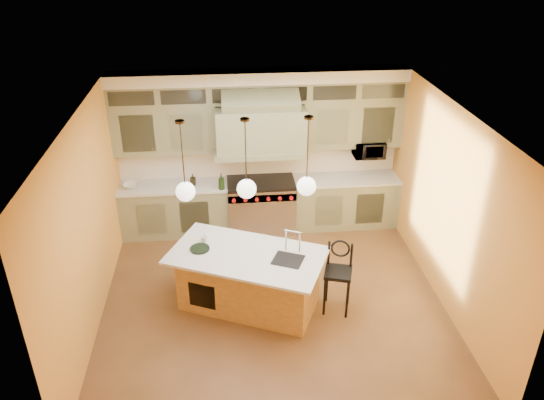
{
  "coord_description": "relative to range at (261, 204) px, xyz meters",
  "views": [
    {
      "loc": [
        -0.64,
        -6.34,
        5.04
      ],
      "look_at": [
        0.06,
        0.7,
        1.33
      ],
      "focal_mm": 35.0,
      "sensor_mm": 36.0,
      "label": 1
    }
  ],
  "objects": [
    {
      "name": "wall_back",
      "position": [
        0.0,
        0.36,
        0.96
      ],
      "size": [
        5.0,
        0.0,
        5.0
      ],
      "primitive_type": "plane",
      "rotation": [
        1.57,
        0.0,
        0.0
      ],
      "color": "gold",
      "rests_on": "ground"
    },
    {
      "name": "wall_right",
      "position": [
        2.5,
        -2.14,
        0.96
      ],
      "size": [
        0.0,
        5.0,
        5.0
      ],
      "primitive_type": "plane",
      "rotation": [
        1.57,
        0.0,
        -1.57
      ],
      "color": "gold",
      "rests_on": "ground"
    },
    {
      "name": "pendant_center",
      "position": [
        -0.36,
        -2.22,
        1.46
      ],
      "size": [
        0.26,
        0.26,
        1.11
      ],
      "color": "#2D2319",
      "rests_on": "ceiling"
    },
    {
      "name": "wall_left",
      "position": [
        -2.5,
        -2.14,
        0.96
      ],
      "size": [
        0.0,
        5.0,
        5.0
      ],
      "primitive_type": "plane",
      "rotation": [
        1.57,
        0.0,
        1.57
      ],
      "color": "gold",
      "rests_on": "ground"
    },
    {
      "name": "fruit_bowl",
      "position": [
        -2.27,
        0.01,
        0.49
      ],
      "size": [
        0.29,
        0.29,
        0.07
      ],
      "primitive_type": "imported",
      "rotation": [
        0.0,
        0.0,
        0.05
      ],
      "color": "silver",
      "rests_on": "back_cabinetry"
    },
    {
      "name": "wall_front",
      "position": [
        0.0,
        -4.64,
        0.96
      ],
      "size": [
        5.0,
        0.0,
        5.0
      ],
      "primitive_type": "plane",
      "rotation": [
        -1.57,
        0.0,
        0.0
      ],
      "color": "gold",
      "rests_on": "ground"
    },
    {
      "name": "cup",
      "position": [
        -0.98,
        -1.88,
        0.48
      ],
      "size": [
        0.11,
        0.11,
        0.09
      ],
      "primitive_type": "imported",
      "rotation": [
        0.0,
        0.0,
        0.12
      ],
      "color": "white",
      "rests_on": "kitchen_island"
    },
    {
      "name": "pendant_right",
      "position": [
        0.44,
        -2.22,
        1.46
      ],
      "size": [
        0.26,
        0.26,
        1.11
      ],
      "color": "#2D2319",
      "rests_on": "ceiling"
    },
    {
      "name": "range",
      "position": [
        0.0,
        0.0,
        0.0
      ],
      "size": [
        1.2,
        0.74,
        0.96
      ],
      "color": "silver",
      "rests_on": "floor"
    },
    {
      "name": "floor",
      "position": [
        0.0,
        -2.14,
        -0.49
      ],
      "size": [
        5.0,
        5.0,
        0.0
      ],
      "primitive_type": "plane",
      "color": "brown",
      "rests_on": "ground"
    },
    {
      "name": "counter_stool",
      "position": [
        0.91,
        -2.42,
        0.13
      ],
      "size": [
        0.47,
        0.47,
        1.08
      ],
      "rotation": [
        0.0,
        0.0,
        -0.3
      ],
      "color": "black",
      "rests_on": "floor"
    },
    {
      "name": "oil_bottle_a",
      "position": [
        -0.7,
        -0.22,
        0.6
      ],
      "size": [
        0.11,
        0.11,
        0.29
      ],
      "primitive_type": "imported",
      "rotation": [
        0.0,
        0.0,
        -0.01
      ],
      "color": "black",
      "rests_on": "back_cabinetry"
    },
    {
      "name": "pendant_left",
      "position": [
        -1.16,
        -2.22,
        1.46
      ],
      "size": [
        0.26,
        0.26,
        1.11
      ],
      "color": "#2D2319",
      "rests_on": "ceiling"
    },
    {
      "name": "kitchen_island",
      "position": [
        -0.35,
        -2.22,
        -0.01
      ],
      "size": [
        2.43,
        1.93,
        1.35
      ],
      "rotation": [
        0.0,
        0.0,
        -0.42
      ],
      "color": "olive",
      "rests_on": "floor"
    },
    {
      "name": "oil_bottle_b",
      "position": [
        -1.2,
        0.01,
        0.55
      ],
      "size": [
        0.1,
        0.1,
        0.2
      ],
      "primitive_type": "imported",
      "rotation": [
        0.0,
        0.0,
        -0.13
      ],
      "color": "black",
      "rests_on": "back_cabinetry"
    },
    {
      "name": "back_cabinetry",
      "position": [
        0.0,
        0.09,
        0.94
      ],
      "size": [
        5.0,
        0.77,
        2.9
      ],
      "color": "gray",
      "rests_on": "floor"
    },
    {
      "name": "microwave",
      "position": [
        1.95,
        0.11,
        0.96
      ],
      "size": [
        0.54,
        0.37,
        0.3
      ],
      "primitive_type": "imported",
      "color": "black",
      "rests_on": "back_cabinetry"
    },
    {
      "name": "ceiling",
      "position": [
        0.0,
        -2.14,
        2.41
      ],
      "size": [
        5.0,
        5.0,
        0.0
      ],
      "primitive_type": "plane",
      "rotation": [
        3.14,
        0.0,
        0.0
      ],
      "color": "white",
      "rests_on": "wall_back"
    }
  ]
}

